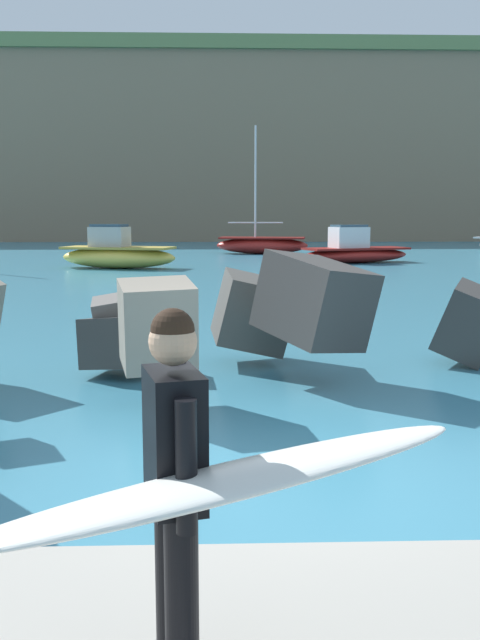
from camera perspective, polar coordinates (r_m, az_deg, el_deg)
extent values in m
plane|color=teal|center=(6.67, 3.77, -12.61)|extent=(400.00, 400.00, 0.00)
cube|color=#3D3A38|center=(11.85, 18.17, -0.19)|extent=(1.42, 1.44, 1.38)
cube|color=gray|center=(8.72, -6.75, -0.38)|extent=(1.05, 1.12, 1.16)
cube|color=#3D3A38|center=(10.65, -9.78, -1.77)|extent=(1.23, 1.14, 0.90)
cube|color=#4C4944|center=(11.37, 1.10, 0.65)|extent=(1.41, 1.25, 1.41)
cube|color=#3D3A38|center=(9.97, 6.12, 1.57)|extent=(1.86, 1.80, 1.45)
cube|color=#605B56|center=(11.02, -9.38, -0.51)|extent=(1.07, 1.02, 1.12)
cylinder|color=black|center=(3.52, -5.59, -20.64)|extent=(0.15, 0.15, 0.90)
cylinder|color=black|center=(3.32, -4.74, -22.61)|extent=(0.15, 0.15, 0.90)
cube|color=black|center=(3.11, -5.37, -9.57)|extent=(0.31, 0.42, 0.60)
sphere|color=tan|center=(3.01, -5.48, -1.76)|extent=(0.21, 0.21, 0.21)
sphere|color=black|center=(3.00, -5.50, -0.82)|extent=(0.19, 0.19, 0.19)
cylinder|color=black|center=(3.45, -5.80, -5.70)|extent=(0.22, 0.53, 0.41)
cylinder|color=black|center=(2.90, -4.38, -11.81)|extent=(0.09, 0.09, 0.56)
ellipsoid|color=white|center=(2.87, -2.06, -13.23)|extent=(2.11, 0.87, 0.37)
ellipsoid|color=maroon|center=(43.78, 1.80, 6.06)|extent=(5.94, 2.92, 1.02)
cube|color=maroon|center=(43.76, 1.80, 6.68)|extent=(5.46, 2.69, 0.10)
cylinder|color=silver|center=(43.83, 1.26, 11.15)|extent=(0.12, 0.12, 6.75)
cylinder|color=silver|center=(43.79, 1.25, 7.91)|extent=(3.37, 0.66, 0.08)
ellipsoid|color=maroon|center=(36.10, 9.40, 5.21)|extent=(6.12, 3.77, 0.75)
cube|color=maroon|center=(36.09, 9.41, 5.74)|extent=(5.63, 3.47, 0.10)
cube|color=silver|center=(35.85, 8.83, 6.64)|extent=(2.03, 1.70, 1.04)
cube|color=#334C5B|center=(35.83, 8.85, 7.57)|extent=(1.83, 1.53, 0.12)
ellipsoid|color=#EAC64C|center=(32.40, -9.85, 5.02)|extent=(5.70, 3.29, 0.96)
cube|color=#AF9539|center=(32.38, -9.87, 5.80)|extent=(5.25, 3.03, 0.10)
cube|color=#B7B2A8|center=(32.52, -10.55, 6.66)|extent=(1.86, 1.56, 0.90)
cube|color=#334C5B|center=(32.50, -10.57, 7.56)|extent=(1.68, 1.41, 0.12)
sphere|color=#E54C1E|center=(38.50, -6.37, 5.24)|extent=(0.44, 0.44, 0.44)
cube|color=#847056|center=(81.97, 4.52, 12.64)|extent=(87.76, 35.86, 16.59)
cube|color=#667F4C|center=(83.08, 4.59, 18.77)|extent=(89.51, 36.58, 1.20)
cube|color=#B2ADA3|center=(93.07, 1.71, 19.35)|extent=(5.09, 6.55, 4.15)
cube|color=#66564C|center=(93.51, 1.72, 20.69)|extent=(5.35, 6.88, 0.30)
cube|color=silver|center=(90.99, 0.34, 19.57)|extent=(6.09, 6.22, 4.01)
cube|color=#66564C|center=(91.42, 0.34, 20.89)|extent=(6.40, 6.53, 0.30)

